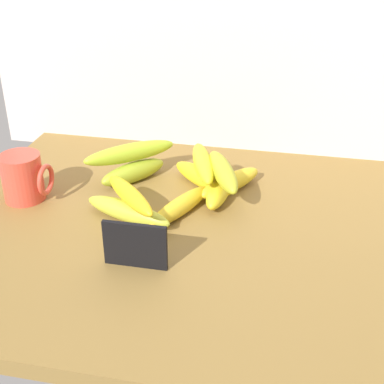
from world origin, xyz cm
name	(u,v)px	position (x,y,z in cm)	size (l,w,h in cm)	color
counter_top	(227,238)	(0.00, 0.00, 1.50)	(110.00, 76.00, 3.00)	olive
back_wall	(258,16)	(0.00, 39.00, 35.00)	(130.00, 2.00, 70.00)	beige
chalkboard_sign	(135,247)	(-13.68, -13.73, 6.86)	(11.00, 1.80, 8.40)	black
coffee_mug	(24,177)	(-42.80, 4.07, 7.91)	(9.82, 8.32, 9.83)	#DD4636
banana_0	(230,183)	(-1.82, 15.82, 5.01)	(17.24, 4.02, 4.02)	yellow
banana_1	(133,172)	(-23.32, 16.15, 5.19)	(16.05, 4.38, 4.38)	#9CAE29
banana_2	(128,211)	(-19.49, 0.10, 5.01)	(19.14, 4.01, 4.01)	gold
banana_3	(203,178)	(-7.86, 16.74, 5.08)	(17.76, 4.17, 4.17)	yellow
banana_4	(220,189)	(-3.52, 12.42, 5.18)	(16.40, 4.36, 4.36)	yellow
banana_5	(180,206)	(-10.08, 4.44, 4.80)	(18.45, 3.61, 3.61)	gold
banana_6	(130,153)	(-24.19, 17.03, 9.40)	(20.89, 4.03, 4.03)	#A2BE28
banana_7	(130,196)	(-18.79, -0.31, 8.69)	(17.50, 3.36, 3.36)	yellow
banana_8	(223,171)	(-2.95, 12.08, 9.41)	(18.27, 4.10, 4.10)	gold
banana_9	(203,163)	(-7.77, 15.80, 9.08)	(18.71, 3.82, 3.82)	yellow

